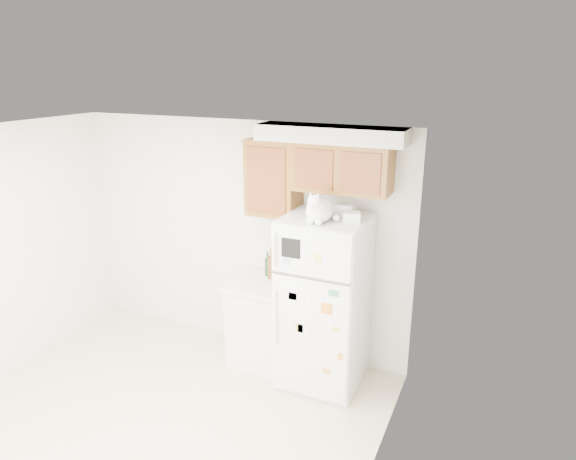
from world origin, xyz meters
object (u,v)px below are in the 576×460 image
Objects in this scene: base_counter at (263,321)px; storage_box_front at (352,217)px; storage_box_back at (344,209)px; cat at (319,210)px; bottle_amber at (271,264)px; refrigerator at (324,302)px; bottle_green at (268,264)px.

storage_box_front reaches higher than base_counter.
storage_box_back reaches higher than base_counter.
base_counter is at bearing 156.23° from storage_box_front.
bottle_amber is at bearing 151.77° from cat.
bottle_green is at bearing 162.42° from refrigerator.
bottle_amber is (-0.77, 0.02, -0.67)m from storage_box_back.
bottle_amber is (-0.64, 0.34, -0.73)m from cat.
storage_box_back reaches higher than bottle_green.
bottle_green reaches higher than base_counter.
storage_box_back is at bearing -4.57° from bottle_green.
base_counter is 1.53m from cat.
base_counter is 1.60m from storage_box_front.
bottle_green is at bearing 177.57° from storage_box_back.
base_counter is at bearing -171.99° from storage_box_back.
cat is 1.63× the size of bottle_green.
storage_box_back is 1.02m from bottle_amber.
storage_box_front is at bearing -15.10° from bottle_green.
cat is at bearing -28.86° from bottle_green.
cat is 2.35× the size of storage_box_back.
bottle_amber is at bearing 66.55° from base_counter.
base_counter is 2.17× the size of cat.
bottle_green is (-0.96, 0.26, -0.70)m from storage_box_front.
storage_box_back is 0.57× the size of bottle_amber.
refrigerator is at bearing 154.88° from storage_box_front.
storage_box_front is (0.26, -0.04, 0.89)m from refrigerator.
bottle_amber is (0.05, 0.11, 0.62)m from base_counter.
refrigerator is 0.71m from bottle_amber.
bottle_green is (-0.02, 0.15, 0.59)m from base_counter.
cat is 2.82× the size of storage_box_front.
storage_box_back is 1.20× the size of storage_box_front.
refrigerator reaches higher than bottle_amber.
base_counter is 5.11× the size of storage_box_back.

